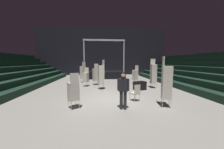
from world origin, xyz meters
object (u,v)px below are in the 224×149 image
(stage_riser, at_px, (104,74))
(chair_stack_rear_right, at_px, (86,77))
(chair_stack_mid_left, at_px, (167,82))
(chair_stack_front_right, at_px, (135,75))
(loose_chair_near_man, at_px, (136,92))
(chair_stack_front_left, at_px, (83,72))
(man_with_tie, at_px, (123,89))
(equipment_road_case, at_px, (140,86))
(chair_stack_rear_left, at_px, (101,75))
(chair_stack_mid_centre, at_px, (153,74))
(chair_stack_rear_centre, at_px, (73,91))
(chair_stack_mid_right, at_px, (95,74))

(stage_riser, relative_size, chair_stack_rear_right, 3.25)
(chair_stack_mid_left, relative_size, chair_stack_rear_right, 1.45)
(chair_stack_mid_left, bearing_deg, chair_stack_front_right, -165.55)
(stage_riser, xyz_separation_m, loose_chair_near_man, (1.41, -10.87, -0.03))
(chair_stack_front_left, bearing_deg, man_with_tie, -119.75)
(chair_stack_front_left, xyz_separation_m, chair_stack_rear_right, (0.56, -2.44, -0.25))
(equipment_road_case, bearing_deg, man_with_tie, -117.15)
(stage_riser, relative_size, chair_stack_rear_left, 2.33)
(chair_stack_mid_centre, relative_size, chair_stack_rear_right, 1.45)
(man_with_tie, xyz_separation_m, loose_chair_near_man, (0.94, 1.18, -0.45))
(stage_riser, bearing_deg, chair_stack_rear_centre, -98.97)
(chair_stack_rear_centre, xyz_separation_m, loose_chair_near_man, (3.26, 0.87, -0.33))
(man_with_tie, xyz_separation_m, chair_stack_front_left, (-2.90, 8.38, 0.13))
(chair_stack_mid_left, height_order, chair_stack_mid_centre, same)
(chair_stack_front_left, relative_size, chair_stack_rear_right, 1.30)
(chair_stack_mid_left, bearing_deg, chair_stack_front_left, -131.55)
(chair_stack_rear_left, xyz_separation_m, chair_stack_rear_centre, (-1.36, -4.25, -0.34))
(chair_stack_front_right, height_order, equipment_road_case, chair_stack_front_right)
(chair_stack_rear_centre, bearing_deg, loose_chair_near_man, -17.97)
(man_with_tie, height_order, chair_stack_front_right, chair_stack_front_right)
(chair_stack_rear_right, bearing_deg, stage_riser, -81.74)
(man_with_tie, height_order, loose_chair_near_man, man_with_tie)
(chair_stack_front_left, distance_m, chair_stack_front_right, 5.60)
(chair_stack_front_right, height_order, chair_stack_rear_right, chair_stack_front_right)
(loose_chair_near_man, bearing_deg, man_with_tie, -155.90)
(chair_stack_rear_right, height_order, chair_stack_rear_centre, same)
(chair_stack_mid_left, relative_size, chair_stack_rear_centre, 1.45)
(stage_riser, height_order, chair_stack_mid_right, stage_riser)
(chair_stack_mid_right, distance_m, chair_stack_rear_centre, 6.37)
(chair_stack_front_right, bearing_deg, chair_stack_rear_left, 96.04)
(chair_stack_mid_left, bearing_deg, chair_stack_rear_right, -125.32)
(man_with_tie, height_order, chair_stack_rear_left, chair_stack_rear_left)
(chair_stack_rear_left, relative_size, loose_chair_near_man, 2.53)
(man_with_tie, relative_size, chair_stack_mid_right, 0.85)
(stage_riser, height_order, chair_stack_front_right, stage_riser)
(chair_stack_rear_left, bearing_deg, man_with_tie, 176.23)
(chair_stack_mid_left, height_order, chair_stack_rear_right, chair_stack_mid_left)
(chair_stack_front_right, height_order, chair_stack_rear_left, chair_stack_rear_left)
(chair_stack_front_right, relative_size, chair_stack_mid_right, 0.92)
(man_with_tie, relative_size, equipment_road_case, 1.93)
(chair_stack_mid_right, xyz_separation_m, loose_chair_near_man, (2.42, -5.44, -0.49))
(loose_chair_near_man, bearing_deg, chair_stack_mid_right, 86.54)
(chair_stack_mid_centre, bearing_deg, chair_stack_mid_left, 74.91)
(chair_stack_rear_right, bearing_deg, chair_stack_rear_centre, 115.42)
(chair_stack_front_right, xyz_separation_m, loose_chair_near_man, (-1.51, -5.54, -0.41))
(man_with_tie, height_order, chair_stack_mid_centre, chair_stack_mid_centre)
(chair_stack_front_right, relative_size, chair_stack_mid_left, 0.76)
(chair_stack_front_left, distance_m, chair_stack_mid_left, 9.69)
(man_with_tie, distance_m, chair_stack_rear_right, 6.39)
(man_with_tie, relative_size, chair_stack_rear_centre, 1.02)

